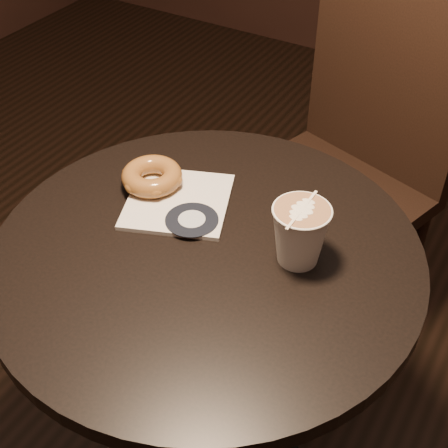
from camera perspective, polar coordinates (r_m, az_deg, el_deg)
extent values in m
cylinder|color=black|center=(1.01, -1.60, -2.81)|extent=(0.70, 0.70, 0.03)
cylinder|color=black|center=(1.29, -1.29, -14.56)|extent=(0.07, 0.07, 0.70)
cube|color=black|center=(1.56, 9.06, 2.37)|extent=(0.53, 0.53, 0.04)
cube|color=black|center=(1.53, 15.16, 14.43)|extent=(0.42, 0.17, 0.57)
cylinder|color=black|center=(1.71, -0.36, -3.62)|extent=(0.04, 0.04, 0.48)
cylinder|color=black|center=(1.54, 8.77, -10.60)|extent=(0.04, 0.04, 0.48)
cylinder|color=black|center=(1.90, 7.81, 1.53)|extent=(0.04, 0.04, 0.48)
cylinder|color=black|center=(1.76, 16.56, -4.09)|extent=(0.04, 0.04, 0.48)
cube|color=silver|center=(1.09, -4.23, 2.08)|extent=(0.23, 0.23, 0.01)
torus|color=brown|center=(1.12, -6.60, 4.36)|extent=(0.11, 0.11, 0.03)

